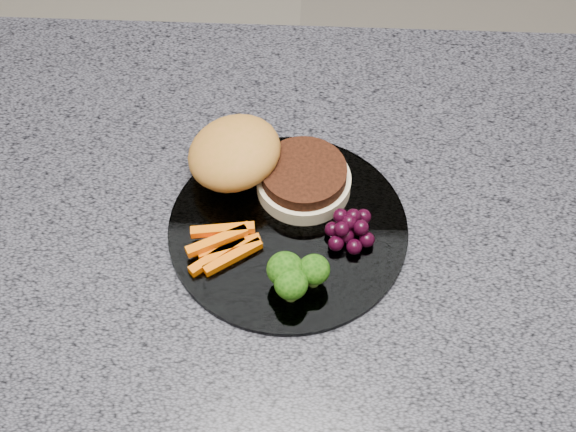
{
  "coord_description": "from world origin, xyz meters",
  "views": [
    {
      "loc": [
        0.05,
        -0.53,
        1.61
      ],
      "look_at": [
        0.03,
        -0.03,
        0.93
      ],
      "focal_mm": 50.0,
      "sensor_mm": 36.0,
      "label": 1
    }
  ],
  "objects_px": {
    "plate": "(288,228)",
    "burger": "(259,165)",
    "grape_bunch": "(350,229)",
    "island_cabinet": "(273,382)"
  },
  "relations": [
    {
      "from": "burger",
      "to": "grape_bunch",
      "type": "xyz_separation_m",
      "value": [
        0.1,
        -0.07,
        -0.01
      ]
    },
    {
      "from": "plate",
      "to": "burger",
      "type": "distance_m",
      "value": 0.08
    },
    {
      "from": "island_cabinet",
      "to": "plate",
      "type": "bearing_deg",
      "value": -53.07
    },
    {
      "from": "plate",
      "to": "burger",
      "type": "height_order",
      "value": "burger"
    },
    {
      "from": "grape_bunch",
      "to": "plate",
      "type": "bearing_deg",
      "value": 172.57
    },
    {
      "from": "burger",
      "to": "island_cabinet",
      "type": "bearing_deg",
      "value": -64.61
    },
    {
      "from": "plate",
      "to": "grape_bunch",
      "type": "height_order",
      "value": "grape_bunch"
    },
    {
      "from": "island_cabinet",
      "to": "plate",
      "type": "distance_m",
      "value": 0.47
    },
    {
      "from": "plate",
      "to": "grape_bunch",
      "type": "bearing_deg",
      "value": -7.43
    },
    {
      "from": "plate",
      "to": "burger",
      "type": "xyz_separation_m",
      "value": [
        -0.04,
        0.07,
        0.03
      ]
    }
  ]
}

